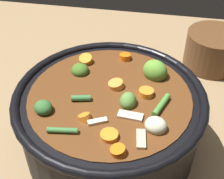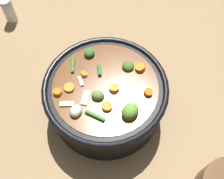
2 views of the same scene
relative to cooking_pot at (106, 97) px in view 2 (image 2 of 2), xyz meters
name	(u,v)px [view 2 (image 2 of 2)]	position (x,y,z in m)	size (l,w,h in m)	color
ground_plane	(106,109)	(0.00, 0.00, -0.07)	(1.10, 1.10, 0.00)	#8C704C
cooking_pot	(106,97)	(0.00, 0.00, 0.00)	(0.31, 0.31, 0.16)	black
salt_shaker	(9,11)	(0.31, 0.37, -0.03)	(0.04, 0.04, 0.09)	silver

